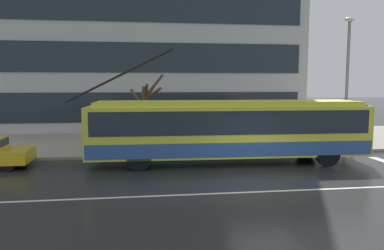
% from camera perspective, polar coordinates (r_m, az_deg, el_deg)
% --- Properties ---
extents(ground_plane, '(160.00, 160.00, 0.00)m').
position_cam_1_polar(ground_plane, '(13.98, 11.14, -8.44)').
color(ground_plane, '#242627').
extents(sidewalk_slab, '(80.00, 10.00, 0.14)m').
position_cam_1_polar(sidewalk_slab, '(23.48, 3.16, -2.21)').
color(sidewalk_slab, gray).
rests_on(sidewalk_slab, ground_plane).
extents(lane_centre_line, '(72.00, 0.14, 0.01)m').
position_cam_1_polar(lane_centre_line, '(12.89, 12.90, -9.72)').
color(lane_centre_line, silver).
rests_on(lane_centre_line, ground_plane).
extents(trolleybus, '(13.05, 2.95, 5.02)m').
position_cam_1_polar(trolleybus, '(16.76, 5.49, -0.58)').
color(trolleybus, yellow).
rests_on(trolleybus, ground_plane).
extents(pedestrian_at_shelter, '(0.50, 0.50, 1.63)m').
position_cam_1_polar(pedestrian_at_shelter, '(20.32, 7.52, -0.63)').
color(pedestrian_at_shelter, '#172545').
rests_on(pedestrian_at_shelter, sidewalk_slab).
extents(pedestrian_approaching_curb, '(1.29, 1.29, 1.89)m').
position_cam_1_polar(pedestrian_approaching_curb, '(20.85, -10.90, 0.98)').
color(pedestrian_approaching_curb, navy).
rests_on(pedestrian_approaching_curb, sidewalk_slab).
extents(street_lamp, '(0.60, 0.32, 6.88)m').
position_cam_1_polar(street_lamp, '(21.96, 22.50, 7.54)').
color(street_lamp, gray).
rests_on(street_lamp, sidewalk_slab).
extents(street_tree_bare, '(1.78, 1.73, 3.89)m').
position_cam_1_polar(street_tree_bare, '(19.51, -6.96, 2.13)').
color(street_tree_bare, '#513824').
rests_on(street_tree_bare, sidewalk_slab).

